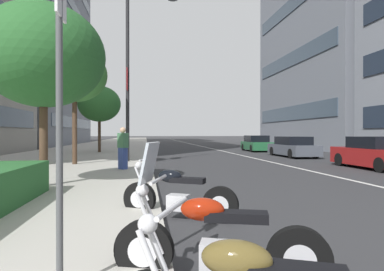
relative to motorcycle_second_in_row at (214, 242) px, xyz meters
name	(u,v)px	position (x,y,z in m)	size (l,w,h in m)	color
sidewalk_right_plaza	(98,149)	(28.68, 5.22, -0.37)	(160.00, 9.61, 0.15)	#B2ADA3
lane_centre_stripe	(205,147)	(33.68, -6.14, -0.44)	(110.00, 0.16, 0.01)	silver
motorcycle_second_in_row	(214,242)	(0.00, 0.00, 0.00)	(0.86, 2.18, 1.48)	black
motorcycle_under_tarp	(177,196)	(2.65, 0.13, -0.02)	(1.12, 2.04, 1.10)	black
car_following_behind	(376,154)	(9.87, -9.48, 0.22)	(4.24, 1.90, 1.43)	maroon
car_lead_in_lane	(293,147)	(17.47, -9.18, 0.21)	(4.64, 1.87, 1.37)	#4C515B
car_approaching_light	(256,144)	(24.52, -9.10, 0.22)	(4.29, 2.02, 1.40)	#236038
parking_sign_by_curb	(60,100)	(-0.27, 1.46, 1.43)	(0.32, 0.06, 2.90)	#47494C
street_lamp_with_banners	(135,62)	(13.63, 1.23, 4.81)	(1.26, 2.70, 8.62)	#232326
street_tree_by_lamp_post	(43,56)	(5.96, 3.44, 3.22)	(3.27, 3.27, 4.91)	#473323
street_tree_far_plaza	(75,75)	(12.45, 3.98, 3.86)	(2.98, 2.98, 5.43)	#473323
street_tree_mid_sidewalk	(99,104)	(22.31, 4.20, 3.40)	(3.22, 3.22, 5.07)	#473323
pedestrian_on_plaza	(123,148)	(9.92, 1.60, 0.55)	(0.47, 0.46, 1.67)	#33478C
office_tower_behind_plaza	(3,8)	(46.63, 20.91, 19.15)	(27.32, 19.88, 39.18)	slate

